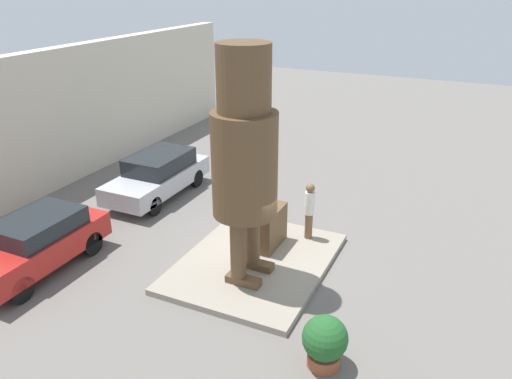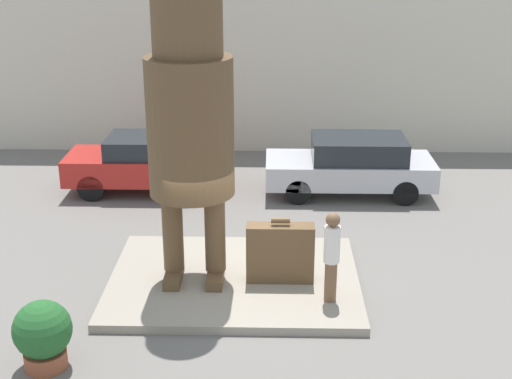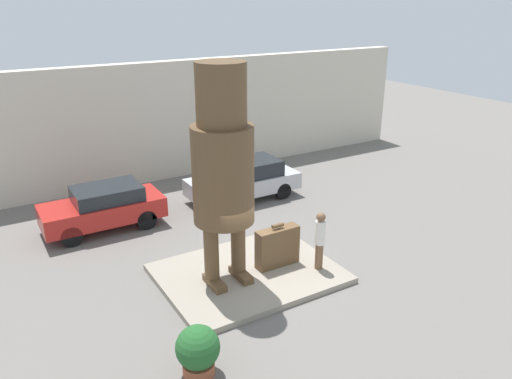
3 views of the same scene
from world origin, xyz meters
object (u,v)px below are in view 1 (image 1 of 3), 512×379
object	(u,v)px
parked_car_silver	(158,174)
parked_car_red	(37,242)
planter_pot	(325,341)
statue_figure	(244,150)
tourist	(309,209)
giant_suitcase	(273,228)

from	to	relation	value
parked_car_silver	parked_car_red	bearing A→B (deg)	-0.76
planter_pot	statue_figure	bearing A→B (deg)	53.05
tourist	parked_car_silver	world-z (taller)	tourist
parked_car_red	parked_car_silver	bearing A→B (deg)	179.24
giant_suitcase	planter_pot	world-z (taller)	giant_suitcase
parked_car_red	parked_car_silver	xyz separation A→B (m)	(5.57, -0.07, -0.00)
statue_figure	giant_suitcase	size ratio (longest dim) A/B	4.46
statue_figure	giant_suitcase	world-z (taller)	statue_figure
tourist	planter_pot	size ratio (longest dim) A/B	1.49
parked_car_red	parked_car_silver	distance (m)	5.57
giant_suitcase	planter_pot	xyz separation A→B (m)	(-3.87, -2.83, -0.14)
tourist	parked_car_silver	distance (m)	6.29
giant_suitcase	planter_pot	bearing A→B (deg)	-143.76
statue_figure	giant_suitcase	distance (m)	3.38
parked_car_red	planter_pot	size ratio (longest dim) A/B	3.45
parked_car_red	planter_pot	world-z (taller)	parked_car_red
statue_figure	parked_car_silver	world-z (taller)	statue_figure
parked_car_silver	planter_pot	world-z (taller)	parked_car_silver
statue_figure	parked_car_red	bearing A→B (deg)	109.33
tourist	parked_car_silver	bearing A→B (deg)	80.61
statue_figure	planter_pot	xyz separation A→B (m)	(-2.17, -2.88, -3.07)
tourist	planter_pot	bearing A→B (deg)	-156.93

